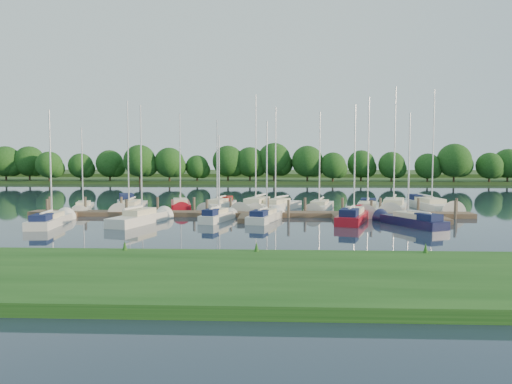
{
  "coord_description": "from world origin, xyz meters",
  "views": [
    {
      "loc": [
        2.72,
        -36.86,
        5.34
      ],
      "look_at": [
        0.69,
        8.0,
        2.2
      ],
      "focal_mm": 35.0,
      "sensor_mm": 36.0,
      "label": 1
    }
  ],
  "objects_px": {
    "sailboat_n_0": "(83,209)",
    "dock": "(248,215)",
    "sailboat_s_2": "(218,217)",
    "motorboat": "(127,204)",
    "sailboat_n_5": "(257,207)"
  },
  "relations": [
    {
      "from": "dock",
      "to": "sailboat_n_0",
      "type": "relative_size",
      "value": 4.7
    },
    {
      "from": "dock",
      "to": "sailboat_s_2",
      "type": "relative_size",
      "value": 5.29
    },
    {
      "from": "sailboat_n_5",
      "to": "sailboat_s_2",
      "type": "distance_m",
      "value": 9.16
    },
    {
      "from": "motorboat",
      "to": "sailboat_n_5",
      "type": "height_order",
      "value": "sailboat_n_5"
    },
    {
      "from": "dock",
      "to": "sailboat_s_2",
      "type": "xyz_separation_m",
      "value": [
        -2.37,
        -2.9,
        0.12
      ]
    },
    {
      "from": "dock",
      "to": "sailboat_n_0",
      "type": "distance_m",
      "value": 17.04
    },
    {
      "from": "motorboat",
      "to": "sailboat_n_5",
      "type": "relative_size",
      "value": 0.5
    },
    {
      "from": "sailboat_n_0",
      "to": "motorboat",
      "type": "relative_size",
      "value": 1.42
    },
    {
      "from": "dock",
      "to": "sailboat_n_5",
      "type": "relative_size",
      "value": 3.34
    },
    {
      "from": "motorboat",
      "to": "sailboat_n_5",
      "type": "distance_m",
      "value": 13.91
    },
    {
      "from": "sailboat_n_0",
      "to": "dock",
      "type": "bearing_deg",
      "value": 150.2
    },
    {
      "from": "motorboat",
      "to": "sailboat_n_0",
      "type": "bearing_deg",
      "value": 25.74
    },
    {
      "from": "dock",
      "to": "sailboat_n_0",
      "type": "height_order",
      "value": "sailboat_n_0"
    },
    {
      "from": "sailboat_n_0",
      "to": "motorboat",
      "type": "xyz_separation_m",
      "value": [
        3.28,
        3.43,
        0.1
      ]
    },
    {
      "from": "sailboat_n_0",
      "to": "motorboat",
      "type": "bearing_deg",
      "value": -149.77
    }
  ]
}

